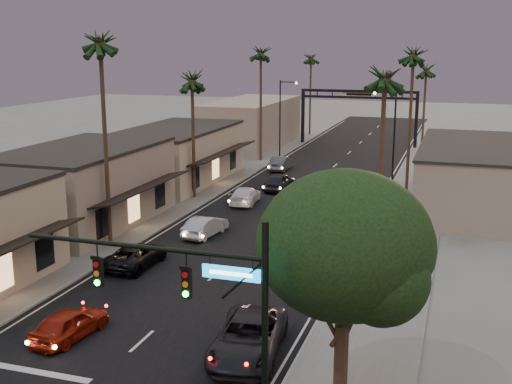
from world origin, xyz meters
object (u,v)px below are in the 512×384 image
Objects in this scene: streetlight_left at (282,112)px; curbside_black at (333,252)px; oncoming_red at (69,324)px; palm_far at (311,56)px; oncoming_pickup at (136,255)px; palm_lb at (100,37)px; palm_ra at (385,72)px; corner_tree at (346,251)px; palm_rc at (426,67)px; palm_ld at (261,50)px; oncoming_silver at (205,226)px; streetlight_right at (391,131)px; traffic_signal at (207,299)px; arch at (359,103)px; palm_rb at (414,51)px; palm_lc at (192,75)px; curbside_near at (248,337)px.

streetlight_left is 1.93× the size of curbside_black.
streetlight_left reaches higher than oncoming_red.
palm_far reaches higher than oncoming_pickup.
streetlight_left is 0.59× the size of palm_lb.
palm_far is (-16.90, 54.00, 0.00)m from palm_ra.
palm_far is (-17.78, 70.55, 5.46)m from corner_tree.
palm_ld is at bearing -152.38° from palm_rc.
curbside_black is (-3.43, 15.64, -5.30)m from corner_tree.
streetlight_left is at bearing -78.37° from oncoming_red.
palm_lb is 14.23m from oncoming_silver.
streetlight_left is (-13.84, 13.00, 0.00)m from streetlight_right.
oncoming_silver is at bearing -83.84° from streetlight_left.
streetlight_right is (1.23, 41.00, 0.25)m from traffic_signal.
corner_tree is 16.87m from curbside_black.
corner_tree is at bearing 132.33° from oncoming_silver.
traffic_signal is 0.56× the size of arch.
palm_rb is at bearing -90.00° from palm_rc.
curbside_near is at bearing -62.26° from palm_lc.
palm_lb reaches higher than curbside_near.
curbside_black is at bearing -160.45° from palm_ra.
corner_tree is 24.36m from palm_lb.
traffic_signal is at bearing -79.30° from palm_far.
oncoming_red is at bearing -85.67° from streetlight_left.
palm_lb is (-18.08, 14.55, 7.41)m from corner_tree.
palm_lc reaches higher than oncoming_pickup.
streetlight_right reaches higher than corner_tree.
oncoming_pickup is 1.16× the size of oncoming_silver.
arch is at bearing 60.03° from streetlight_left.
palm_rb is 2.41× the size of curbside_near.
palm_ld reaches higher than oncoming_red.
arch is 1.69× the size of streetlight_right.
streetlight_right is at bearing -65.24° from palm_far.
streetlight_left is at bearing -86.05° from palm_far.
palm_ra is (1.68, -21.00, 6.11)m from streetlight_right.
palm_rb is at bearing -42.05° from streetlight_left.
palm_rb reaches higher than streetlight_right.
palm_rb is 3.05× the size of curbside_black.
curbside_near is (13.24, -67.76, -10.62)m from palm_far.
corner_tree is at bearing -75.86° from palm_far.
palm_lc is (-15.52, -9.00, 5.14)m from streetlight_right.
palm_lb reaches higher than palm_far.
palm_lb reaches higher than oncoming_pickup.
palm_lc is at bearing -104.20° from arch.
palm_far reaches higher than streetlight_left.
palm_ra is 40.01m from palm_rc.
palm_ld is 38.17m from oncoming_pickup.
curbside_near is (-1.98, -34.76, -4.51)m from streetlight_right.
corner_tree is at bearing -38.54° from curbside_near.
arch is at bearing 94.93° from traffic_signal.
streetlight_right is 2.12× the size of oncoming_silver.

